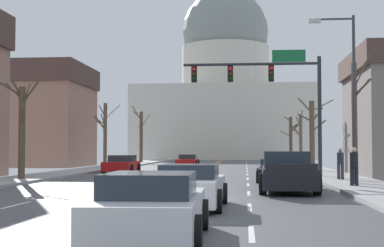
{
  "coord_description": "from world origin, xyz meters",
  "views": [
    {
      "loc": [
        3.39,
        -20.0,
        1.7
      ],
      "look_at": [
        -1.18,
        28.68,
        3.85
      ],
      "focal_mm": 53.38,
      "sensor_mm": 36.0,
      "label": 1
    }
  ],
  "objects": [
    {
      "name": "sedan_near_00",
      "position": [
        4.99,
        9.66,
        0.56
      ],
      "size": [
        2.21,
        4.71,
        1.18
      ],
      "color": "black",
      "rests_on": "ground"
    },
    {
      "name": "pedestrian_00",
      "position": [
        7.95,
        4.64,
        1.03
      ],
      "size": [
        0.35,
        0.34,
        1.62
      ],
      "color": "black",
      "rests_on": "ground"
    },
    {
      "name": "bare_tree_03",
      "position": [
        -8.73,
        45.45,
        3.25
      ],
      "size": [
        2.12,
        1.73,
        6.51
      ],
      "color": "#4C3D2D",
      "rests_on": "ground"
    },
    {
      "name": "street_lamp_right",
      "position": [
        7.93,
        5.75,
        4.58
      ],
      "size": [
        2.06,
        0.24,
        7.5
      ],
      "color": "#333338",
      "rests_on": "ground"
    },
    {
      "name": "sedan_oncoming_00",
      "position": [
        -5.24,
        19.31,
        0.58
      ],
      "size": [
        2.14,
        4.47,
        1.24
      ],
      "color": "#B71414",
      "rests_on": "ground"
    },
    {
      "name": "sedan_oncoming_01",
      "position": [
        -2.02,
        33.27,
        0.54
      ],
      "size": [
        2.0,
        4.7,
        1.15
      ],
      "color": "#B71414",
      "rests_on": "ground"
    },
    {
      "name": "signal_gantry",
      "position": [
        4.84,
        12.89,
        5.36
      ],
      "size": [
        7.91,
        0.41,
        7.23
      ],
      "color": "#28282D",
      "rests_on": "ground"
    },
    {
      "name": "bare_tree_05",
      "position": [
        -8.85,
        28.82,
        3.13
      ],
      "size": [
        2.29,
        2.46,
        5.54
      ],
      "color": "brown",
      "rests_on": "ground"
    },
    {
      "name": "bare_tree_06",
      "position": [
        8.62,
        46.67,
        2.89
      ],
      "size": [
        2.47,
        1.6,
        5.35
      ],
      "color": "#4C3D2D",
      "rests_on": "ground"
    },
    {
      "name": "bare_tree_02",
      "position": [
        8.65,
        35.57,
        2.71
      ],
      "size": [
        1.14,
        1.72,
        5.32
      ],
      "color": "brown",
      "rests_on": "ground"
    },
    {
      "name": "flank_building_01",
      "position": [
        -17.51,
        32.86,
        4.89
      ],
      "size": [
        11.71,
        9.98,
        9.65
      ],
      "color": "#8C6656",
      "rests_on": "ground"
    },
    {
      "name": "bare_tree_00",
      "position": [
        8.41,
        6.69,
        3.09
      ],
      "size": [
        0.97,
        1.78,
        6.06
      ],
      "color": "#4C3D2D",
      "rests_on": "ground"
    },
    {
      "name": "bare_tree_01",
      "position": [
        -8.26,
        8.77,
        2.78
      ],
      "size": [
        1.99,
        1.41,
        5.34
      ],
      "color": "#4C3D2D",
      "rests_on": "ground"
    },
    {
      "name": "pickup_truck_near_01",
      "position": [
        5.04,
        3.05,
        0.71
      ],
      "size": [
        2.33,
        5.81,
        1.59
      ],
      "color": "black",
      "rests_on": "ground"
    },
    {
      "name": "ground",
      "position": [
        0.0,
        -0.0,
        0.02
      ],
      "size": [
        20.0,
        180.0,
        0.2
      ],
      "color": "#4B4B50"
    },
    {
      "name": "bare_tree_04",
      "position": [
        8.21,
        22.1,
        2.81
      ],
      "size": [
        2.66,
        1.33,
        5.32
      ],
      "color": "brown",
      "rests_on": "ground"
    },
    {
      "name": "pedestrian_01",
      "position": [
        8.19,
        9.62,
        1.02
      ],
      "size": [
        0.35,
        0.34,
        1.59
      ],
      "color": "#33333D",
      "rests_on": "ground"
    },
    {
      "name": "capitol_building",
      "position": [
        0.0,
        76.82,
        10.99
      ],
      "size": [
        28.89,
        23.1,
        31.27
      ],
      "color": "beige",
      "rests_on": "ground"
    },
    {
      "name": "sedan_near_03",
      "position": [
        1.64,
        -9.47,
        0.59
      ],
      "size": [
        2.12,
        4.5,
        1.26
      ],
      "color": "silver",
      "rests_on": "ground"
    },
    {
      "name": "sedan_near_02",
      "position": [
        1.8,
        -3.62,
        0.59
      ],
      "size": [
        2.05,
        4.3,
        1.25
      ],
      "color": "silver",
      "rests_on": "ground"
    }
  ]
}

